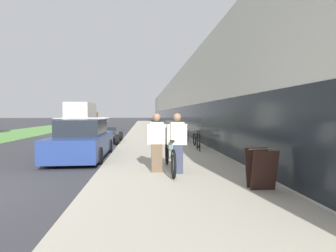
{
  "coord_description": "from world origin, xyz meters",
  "views": [
    {
      "loc": [
        4.63,
        -5.61,
        1.77
      ],
      "look_at": [
        6.32,
        12.31,
        0.92
      ],
      "focal_mm": 28.0,
      "sensor_mm": 36.0,
      "label": 1
    }
  ],
  "objects_px": {
    "cruiser_bike_middle": "(186,135)",
    "vintage_roadster_curbside": "(105,136)",
    "tandem_bicycle": "(170,157)",
    "moving_truck": "(82,117)",
    "person_rider": "(177,143)",
    "cruiser_bike_farthest": "(181,133)",
    "bike_rack_hoop": "(198,139)",
    "person_bystander": "(157,142)",
    "parked_sedan_curbside": "(83,140)",
    "cruiser_bike_nearest": "(196,140)",
    "sandwich_board_sign": "(261,169)"
  },
  "relations": [
    {
      "from": "person_bystander",
      "to": "person_rider",
      "type": "bearing_deg",
      "value": -23.97
    },
    {
      "from": "cruiser_bike_middle",
      "to": "vintage_roadster_curbside",
      "type": "relative_size",
      "value": 0.42
    },
    {
      "from": "tandem_bicycle",
      "to": "cruiser_bike_farthest",
      "type": "relative_size",
      "value": 1.64
    },
    {
      "from": "tandem_bicycle",
      "to": "cruiser_bike_nearest",
      "type": "distance_m",
      "value": 5.83
    },
    {
      "from": "person_bystander",
      "to": "sandwich_board_sign",
      "type": "height_order",
      "value": "person_bystander"
    },
    {
      "from": "cruiser_bike_middle",
      "to": "moving_truck",
      "type": "distance_m",
      "value": 15.71
    },
    {
      "from": "tandem_bicycle",
      "to": "person_bystander",
      "type": "bearing_deg",
      "value": -167.48
    },
    {
      "from": "tandem_bicycle",
      "to": "cruiser_bike_farthest",
      "type": "bearing_deg",
      "value": 79.89
    },
    {
      "from": "person_bystander",
      "to": "cruiser_bike_farthest",
      "type": "relative_size",
      "value": 1.04
    },
    {
      "from": "person_bystander",
      "to": "bike_rack_hoop",
      "type": "relative_size",
      "value": 1.99
    },
    {
      "from": "person_bystander",
      "to": "tandem_bicycle",
      "type": "bearing_deg",
      "value": 12.52
    },
    {
      "from": "person_bystander",
      "to": "sandwich_board_sign",
      "type": "bearing_deg",
      "value": -41.01
    },
    {
      "from": "person_rider",
      "to": "bike_rack_hoop",
      "type": "height_order",
      "value": "person_rider"
    },
    {
      "from": "tandem_bicycle",
      "to": "vintage_roadster_curbside",
      "type": "height_order",
      "value": "tandem_bicycle"
    },
    {
      "from": "sandwich_board_sign",
      "to": "vintage_roadster_curbside",
      "type": "distance_m",
      "value": 11.68
    },
    {
      "from": "bike_rack_hoop",
      "to": "cruiser_bike_middle",
      "type": "relative_size",
      "value": 0.5
    },
    {
      "from": "person_rider",
      "to": "cruiser_bike_nearest",
      "type": "relative_size",
      "value": 1.02
    },
    {
      "from": "tandem_bicycle",
      "to": "sandwich_board_sign",
      "type": "height_order",
      "value": "tandem_bicycle"
    },
    {
      "from": "vintage_roadster_curbside",
      "to": "cruiser_bike_nearest",
      "type": "bearing_deg",
      "value": -31.82
    },
    {
      "from": "cruiser_bike_farthest",
      "to": "person_bystander",
      "type": "bearing_deg",
      "value": -102.2
    },
    {
      "from": "person_rider",
      "to": "cruiser_bike_farthest",
      "type": "relative_size",
      "value": 1.04
    },
    {
      "from": "bike_rack_hoop",
      "to": "cruiser_bike_nearest",
      "type": "relative_size",
      "value": 0.51
    },
    {
      "from": "tandem_bicycle",
      "to": "moving_truck",
      "type": "xyz_separation_m",
      "value": [
        -7.13,
        20.66,
        0.94
      ]
    },
    {
      "from": "tandem_bicycle",
      "to": "sandwich_board_sign",
      "type": "distance_m",
      "value": 2.72
    },
    {
      "from": "cruiser_bike_farthest",
      "to": "moving_truck",
      "type": "bearing_deg",
      "value": 128.88
    },
    {
      "from": "person_bystander",
      "to": "parked_sedan_curbside",
      "type": "bearing_deg",
      "value": 130.88
    },
    {
      "from": "cruiser_bike_middle",
      "to": "sandwich_board_sign",
      "type": "height_order",
      "value": "cruiser_bike_middle"
    },
    {
      "from": "sandwich_board_sign",
      "to": "cruiser_bike_nearest",
      "type": "bearing_deg",
      "value": 89.33
    },
    {
      "from": "person_rider",
      "to": "bike_rack_hoop",
      "type": "bearing_deg",
      "value": 70.62
    },
    {
      "from": "bike_rack_hoop",
      "to": "cruiser_bike_farthest",
      "type": "relative_size",
      "value": 0.52
    },
    {
      "from": "person_rider",
      "to": "cruiser_bike_nearest",
      "type": "distance_m",
      "value": 6.11
    },
    {
      "from": "sandwich_board_sign",
      "to": "vintage_roadster_curbside",
      "type": "relative_size",
      "value": 0.23
    },
    {
      "from": "tandem_bicycle",
      "to": "cruiser_bike_middle",
      "type": "xyz_separation_m",
      "value": [
        1.73,
        7.72,
        -0.02
      ]
    },
    {
      "from": "cruiser_bike_nearest",
      "to": "sandwich_board_sign",
      "type": "xyz_separation_m",
      "value": [
        -0.09,
        -7.51,
        0.1
      ]
    },
    {
      "from": "person_rider",
      "to": "cruiser_bike_farthest",
      "type": "distance_m",
      "value": 10.14
    },
    {
      "from": "sandwich_board_sign",
      "to": "cruiser_bike_middle",
      "type": "bearing_deg",
      "value": 90.6
    },
    {
      "from": "tandem_bicycle",
      "to": "vintage_roadster_curbside",
      "type": "distance_m",
      "value": 9.12
    },
    {
      "from": "vintage_roadster_curbside",
      "to": "person_bystander",
      "type": "bearing_deg",
      "value": -72.85
    },
    {
      "from": "person_rider",
      "to": "cruiser_bike_farthest",
      "type": "bearing_deg",
      "value": 81.17
    },
    {
      "from": "cruiser_bike_nearest",
      "to": "cruiser_bike_farthest",
      "type": "bearing_deg",
      "value": 92.63
    },
    {
      "from": "tandem_bicycle",
      "to": "person_rider",
      "type": "distance_m",
      "value": 0.58
    },
    {
      "from": "tandem_bicycle",
      "to": "person_bystander",
      "type": "relative_size",
      "value": 1.59
    },
    {
      "from": "tandem_bicycle",
      "to": "bike_rack_hoop",
      "type": "bearing_deg",
      "value": 67.08
    },
    {
      "from": "parked_sedan_curbside",
      "to": "moving_truck",
      "type": "bearing_deg",
      "value": 102.73
    },
    {
      "from": "vintage_roadster_curbside",
      "to": "bike_rack_hoop",
      "type": "bearing_deg",
      "value": -43.64
    },
    {
      "from": "cruiser_bike_middle",
      "to": "vintage_roadster_curbside",
      "type": "height_order",
      "value": "cruiser_bike_middle"
    },
    {
      "from": "tandem_bicycle",
      "to": "cruiser_bike_middle",
      "type": "relative_size",
      "value": 1.58
    },
    {
      "from": "moving_truck",
      "to": "tandem_bicycle",
      "type": "bearing_deg",
      "value": -70.96
    },
    {
      "from": "bike_rack_hoop",
      "to": "cruiser_bike_middle",
      "type": "bearing_deg",
      "value": 89.73
    },
    {
      "from": "person_rider",
      "to": "bike_rack_hoop",
      "type": "xyz_separation_m",
      "value": [
        1.54,
        4.37,
        -0.33
      ]
    }
  ]
}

